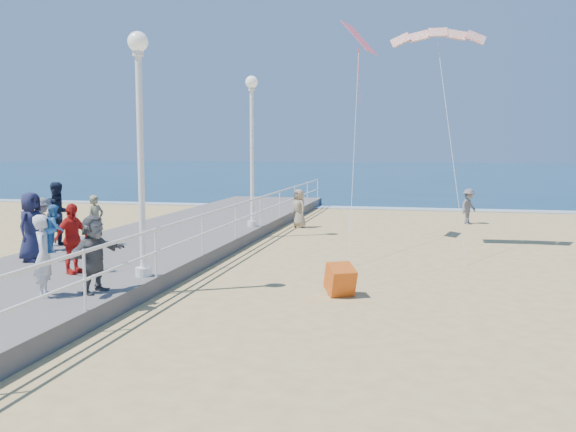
% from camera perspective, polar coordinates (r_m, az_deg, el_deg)
% --- Properties ---
extents(ground, '(160.00, 160.00, 0.00)m').
position_cam_1_polar(ground, '(13.44, 8.69, -7.98)').
color(ground, tan).
rests_on(ground, ground).
extents(ocean, '(160.00, 90.00, 0.05)m').
position_cam_1_polar(ocean, '(78.07, 11.86, 3.77)').
color(ocean, '#0D304E').
rests_on(ocean, ground).
extents(surf_line, '(160.00, 1.20, 0.04)m').
position_cam_1_polar(surf_line, '(33.67, 11.00, 0.62)').
color(surf_line, white).
rests_on(surf_line, ground).
extents(boardwalk, '(5.00, 44.00, 0.40)m').
position_cam_1_polar(boardwalk, '(15.74, -19.83, -5.43)').
color(boardwalk, slate).
rests_on(boardwalk, ground).
extents(railing, '(0.05, 42.00, 0.55)m').
position_cam_1_polar(railing, '(14.41, -11.71, -2.00)').
color(railing, white).
rests_on(railing, boardwalk).
extents(lamp_post_mid, '(0.44, 0.44, 5.32)m').
position_cam_1_polar(lamp_post_mid, '(14.39, -13.02, 7.59)').
color(lamp_post_mid, white).
rests_on(lamp_post_mid, boardwalk).
extents(lamp_post_far, '(0.44, 0.44, 5.32)m').
position_cam_1_polar(lamp_post_far, '(22.85, -3.22, 7.21)').
color(lamp_post_far, white).
rests_on(lamp_post_far, boardwalk).
extents(woman_holding_toddler, '(0.57, 0.68, 1.59)m').
position_cam_1_polar(woman_holding_toddler, '(13.13, -20.85, -3.33)').
color(woman_holding_toddler, silver).
rests_on(woman_holding_toddler, boardwalk).
extents(toddler_held, '(0.49, 0.55, 0.92)m').
position_cam_1_polar(toddler_held, '(13.10, -20.03, -1.04)').
color(toddler_held, '#3377C1').
rests_on(toddler_held, boardwalk).
extents(spectator_2, '(0.77, 1.06, 1.48)m').
position_cam_1_polar(spectator_2, '(18.81, -21.04, -0.71)').
color(spectator_2, slate).
rests_on(spectator_2, boardwalk).
extents(spectator_3, '(0.64, 1.01, 1.60)m').
position_cam_1_polar(spectator_3, '(15.28, -18.66, -1.92)').
color(spectator_3, red).
rests_on(spectator_3, boardwalk).
extents(spectator_4, '(0.64, 0.90, 1.74)m').
position_cam_1_polar(spectator_4, '(17.25, -21.85, -0.90)').
color(spectator_4, '#1C1F3E').
rests_on(spectator_4, boardwalk).
extents(spectator_5, '(0.74, 1.50, 1.55)m').
position_cam_1_polar(spectator_5, '(13.20, -16.86, -3.23)').
color(spectator_5, '#4F5053').
rests_on(spectator_5, boardwalk).
extents(spectator_6, '(0.54, 0.63, 1.47)m').
position_cam_1_polar(spectator_6, '(19.39, -16.73, -0.37)').
color(spectator_6, gray).
rests_on(spectator_6, boardwalk).
extents(spectator_7, '(1.08, 1.13, 1.85)m').
position_cam_1_polar(spectator_7, '(19.61, -19.70, 0.16)').
color(spectator_7, '#161D31').
rests_on(spectator_7, boardwalk).
extents(beach_walker_a, '(0.99, 1.11, 1.49)m').
position_cam_1_polar(beach_walker_a, '(28.01, 15.76, 0.84)').
color(beach_walker_a, slate).
rests_on(beach_walker_a, ground).
extents(beach_walker_c, '(0.88, 0.88, 1.55)m').
position_cam_1_polar(beach_walker_c, '(25.71, 0.99, 0.67)').
color(beach_walker_c, gray).
rests_on(beach_walker_c, ground).
extents(box_kite, '(0.82, 0.88, 0.74)m').
position_cam_1_polar(box_kite, '(14.18, 4.67, -5.92)').
color(box_kite, red).
rests_on(box_kite, ground).
extents(kite_parafoil, '(2.99, 0.94, 0.65)m').
position_cam_1_polar(kite_parafoil, '(21.39, 13.17, 15.62)').
color(kite_parafoil, '#DE441A').
extents(kite_diamond_pink, '(1.18, 1.54, 1.05)m').
position_cam_1_polar(kite_diamond_pink, '(22.92, 6.37, 15.43)').
color(kite_diamond_pink, '#FF5D6F').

